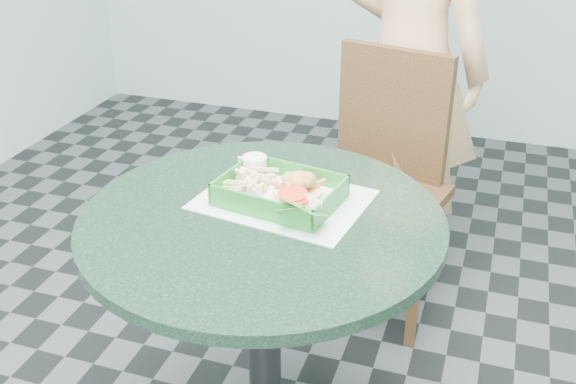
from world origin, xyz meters
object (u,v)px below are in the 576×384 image
(dining_chair, at_px, (384,167))
(sauce_ramekin, at_px, (248,171))
(diner_person, at_px, (411,43))
(cafe_table, at_px, (263,282))
(crab_sandwich, at_px, (298,191))
(food_basket, at_px, (280,203))

(dining_chair, relative_size, sauce_ramekin, 14.58)
(diner_person, bearing_deg, cafe_table, 101.58)
(diner_person, xyz_separation_m, crab_sandwich, (-0.10, -1.02, -0.11))
(dining_chair, height_order, sauce_ramekin, dining_chair)
(cafe_table, bearing_deg, diner_person, 81.94)
(cafe_table, xyz_separation_m, dining_chair, (0.14, 0.83, -0.05))
(dining_chair, xyz_separation_m, diner_person, (0.02, 0.27, 0.37))
(cafe_table, distance_m, food_basket, 0.20)
(crab_sandwich, bearing_deg, diner_person, 84.58)
(diner_person, height_order, sauce_ramekin, diner_person)
(sauce_ramekin, bearing_deg, food_basket, -32.56)
(dining_chair, bearing_deg, crab_sandwich, -82.84)
(cafe_table, height_order, sauce_ramekin, sauce_ramekin)
(diner_person, distance_m, sauce_ramekin, 0.99)
(crab_sandwich, bearing_deg, dining_chair, 83.82)
(food_basket, height_order, sauce_ramekin, sauce_ramekin)
(food_basket, distance_m, crab_sandwich, 0.05)
(diner_person, bearing_deg, food_basket, 102.00)
(dining_chair, height_order, food_basket, dining_chair)
(food_basket, bearing_deg, cafe_table, -103.70)
(dining_chair, bearing_deg, diner_person, 100.03)
(sauce_ramekin, bearing_deg, dining_chair, 71.18)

